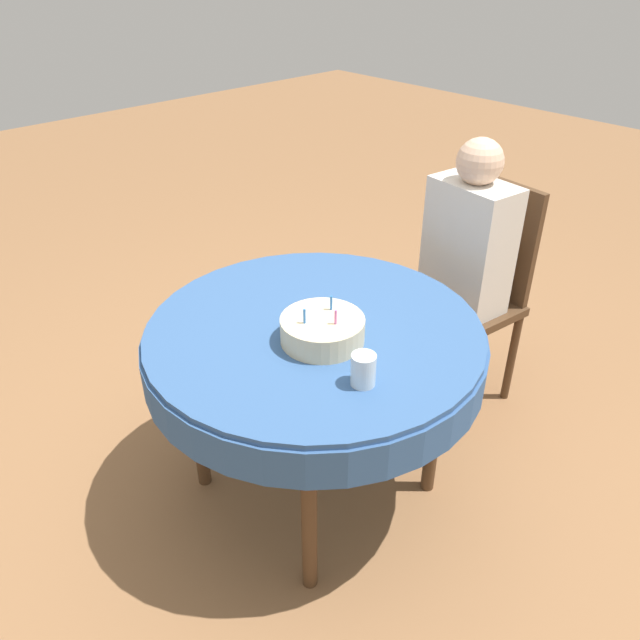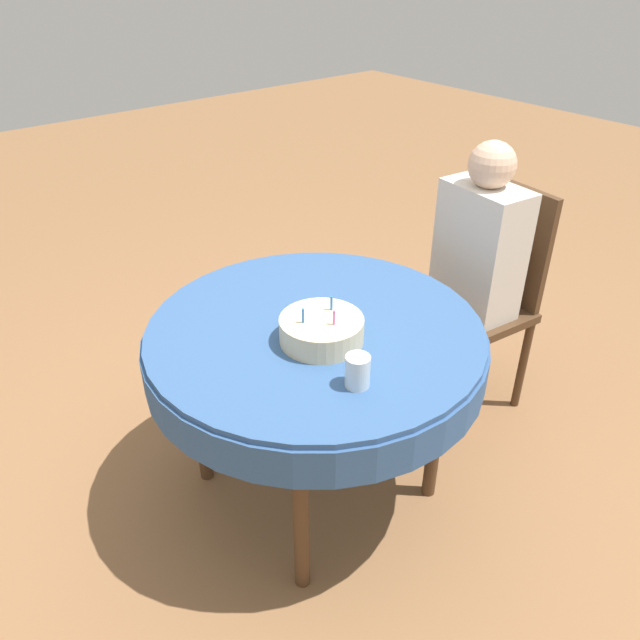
{
  "view_description": "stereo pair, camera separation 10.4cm",
  "coord_description": "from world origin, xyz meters",
  "px_view_note": "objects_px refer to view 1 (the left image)",
  "views": [
    {
      "loc": [
        1.27,
        -1.16,
        1.83
      ],
      "look_at": [
        0.04,
        -0.01,
        0.77
      ],
      "focal_mm": 35.0,
      "sensor_mm": 36.0,
      "label": 1
    },
    {
      "loc": [
        1.34,
        -1.08,
        1.83
      ],
      "look_at": [
        0.04,
        -0.01,
        0.77
      ],
      "focal_mm": 35.0,
      "sensor_mm": 36.0,
      "label": 2
    }
  ],
  "objects_px": {
    "birthday_cake": "(322,330)",
    "drinking_glass": "(363,370)",
    "chair": "(475,288)",
    "person": "(464,256)"
  },
  "relations": [
    {
      "from": "birthday_cake",
      "to": "drinking_glass",
      "type": "bearing_deg",
      "value": -15.49
    },
    {
      "from": "chair",
      "to": "birthday_cake",
      "type": "xyz_separation_m",
      "value": [
        0.06,
        -0.95,
        0.24
      ]
    },
    {
      "from": "chair",
      "to": "birthday_cake",
      "type": "distance_m",
      "value": 0.99
    },
    {
      "from": "person",
      "to": "drinking_glass",
      "type": "bearing_deg",
      "value": -64.22
    },
    {
      "from": "chair",
      "to": "drinking_glass",
      "type": "height_order",
      "value": "chair"
    },
    {
      "from": "birthday_cake",
      "to": "person",
      "type": "bearing_deg",
      "value": 95.0
    },
    {
      "from": "birthday_cake",
      "to": "chair",
      "type": "bearing_deg",
      "value": 93.77
    },
    {
      "from": "chair",
      "to": "drinking_glass",
      "type": "xyz_separation_m",
      "value": [
        0.3,
        -1.02,
        0.25
      ]
    },
    {
      "from": "birthday_cake",
      "to": "drinking_glass",
      "type": "xyz_separation_m",
      "value": [
        0.24,
        -0.07,
        0.01
      ]
    },
    {
      "from": "person",
      "to": "birthday_cake",
      "type": "relative_size",
      "value": 4.45
    }
  ]
}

